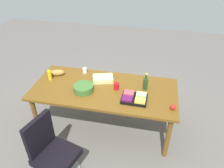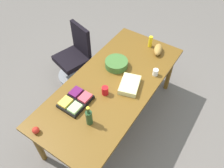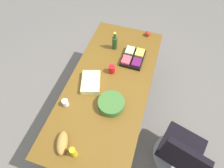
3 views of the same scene
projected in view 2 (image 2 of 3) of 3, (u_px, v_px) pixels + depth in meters
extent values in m
plane|color=#67615B|center=(112.00, 118.00, 3.44)|extent=(10.00, 10.00, 0.00)
cube|color=brown|center=(112.00, 84.00, 2.86)|extent=(2.20, 1.00, 0.04)
cylinder|color=brown|center=(170.00, 72.00, 3.56)|extent=(0.07, 0.07, 0.76)
cylinder|color=brown|center=(38.00, 144.00, 2.74)|extent=(0.07, 0.07, 0.76)
cylinder|color=brown|center=(125.00, 53.00, 3.87)|extent=(0.07, 0.07, 0.76)
cylinder|color=gray|center=(75.00, 75.00, 4.01)|extent=(0.56, 0.56, 0.05)
cylinder|color=gray|center=(73.00, 67.00, 3.86)|extent=(0.06, 0.06, 0.35)
cube|color=black|center=(72.00, 59.00, 3.73)|extent=(0.59, 0.59, 0.09)
cube|color=black|center=(81.00, 39.00, 3.61)|extent=(0.18, 0.43, 0.50)
cube|color=black|center=(76.00, 101.00, 2.63)|extent=(0.36, 0.29, 0.04)
cube|color=#A8D886|center=(75.00, 108.00, 2.52)|extent=(0.15, 0.11, 0.03)
cube|color=#DF4754|center=(85.00, 97.00, 2.62)|extent=(0.15, 0.11, 0.03)
cube|color=yellow|center=(65.00, 102.00, 2.58)|extent=(0.15, 0.11, 0.03)
cube|color=#5C164E|center=(76.00, 92.00, 2.68)|extent=(0.15, 0.11, 0.03)
sphere|color=red|center=(36.00, 130.00, 2.35)|extent=(0.10, 0.10, 0.08)
cylinder|color=red|center=(105.00, 91.00, 2.69)|extent=(0.09, 0.09, 0.11)
cylinder|color=#3D6A2E|center=(116.00, 64.00, 3.01)|extent=(0.33, 0.33, 0.10)
cylinder|color=white|center=(155.00, 72.00, 2.91)|extent=(0.08, 0.08, 0.09)
cylinder|color=yellow|center=(150.00, 42.00, 3.26)|extent=(0.07, 0.07, 0.17)
cylinder|color=#234421|center=(89.00, 118.00, 2.39)|extent=(0.08, 0.08, 0.19)
cylinder|color=#234421|center=(88.00, 111.00, 2.29)|extent=(0.03, 0.03, 0.07)
cylinder|color=gold|center=(88.00, 108.00, 2.26)|extent=(0.04, 0.04, 0.01)
ellipsoid|color=#A87C38|center=(158.00, 50.00, 3.20)|extent=(0.26, 0.18, 0.10)
cube|color=beige|center=(130.00, 85.00, 2.78)|extent=(0.37, 0.30, 0.07)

